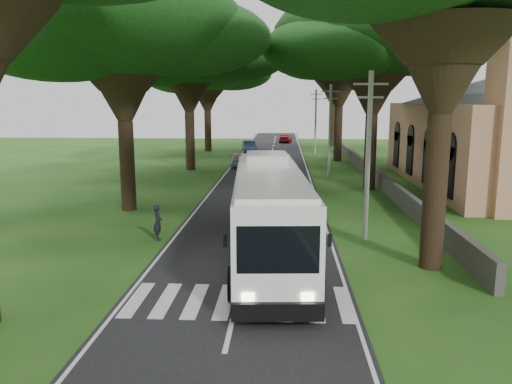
# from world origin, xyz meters

# --- Properties ---
(ground) EXTENTS (140.00, 140.00, 0.00)m
(ground) POSITION_xyz_m (0.00, 0.00, 0.00)
(ground) COLOR #1C4D16
(ground) RESTS_ON ground
(road) EXTENTS (8.00, 120.00, 0.04)m
(road) POSITION_xyz_m (0.00, 25.00, 0.01)
(road) COLOR black
(road) RESTS_ON ground
(crosswalk) EXTENTS (8.00, 3.00, 0.01)m
(crosswalk) POSITION_xyz_m (0.00, -2.00, 0.00)
(crosswalk) COLOR silver
(crosswalk) RESTS_ON ground
(property_wall) EXTENTS (0.35, 50.00, 1.20)m
(property_wall) POSITION_xyz_m (9.00, 24.00, 0.60)
(property_wall) COLOR #383533
(property_wall) RESTS_ON ground
(church) EXTENTS (14.00, 24.00, 11.60)m
(church) POSITION_xyz_m (17.86, 21.55, 4.91)
(church) COLOR tan
(church) RESTS_ON ground
(pole_near) EXTENTS (1.60, 0.24, 8.00)m
(pole_near) POSITION_xyz_m (5.50, 6.00, 4.18)
(pole_near) COLOR gray
(pole_near) RESTS_ON ground
(pole_mid) EXTENTS (1.60, 0.24, 8.00)m
(pole_mid) POSITION_xyz_m (5.50, 26.00, 4.18)
(pole_mid) COLOR gray
(pole_mid) RESTS_ON ground
(pole_far) EXTENTS (1.60, 0.24, 8.00)m
(pole_far) POSITION_xyz_m (5.50, 46.00, 4.18)
(pole_far) COLOR gray
(pole_far) RESTS_ON ground
(tree_l_mida) EXTENTS (14.54, 14.54, 14.04)m
(tree_l_mida) POSITION_xyz_m (-8.00, 12.00, 10.85)
(tree_l_mida) COLOR black
(tree_l_mida) RESTS_ON ground
(tree_l_midb) EXTENTS (15.43, 15.43, 14.54)m
(tree_l_midb) POSITION_xyz_m (-7.50, 30.00, 11.18)
(tree_l_midb) COLOR black
(tree_l_midb) RESTS_ON ground
(tree_l_far) EXTENTS (13.95, 13.95, 13.62)m
(tree_l_far) POSITION_xyz_m (-8.50, 48.00, 10.54)
(tree_l_far) COLOR black
(tree_l_far) RESTS_ON ground
(tree_r_mida) EXTENTS (14.70, 14.70, 14.45)m
(tree_r_mida) POSITION_xyz_m (8.00, 20.00, 11.23)
(tree_r_mida) COLOR black
(tree_r_mida) RESTS_ON ground
(tree_r_midb) EXTENTS (13.96, 13.96, 15.07)m
(tree_r_midb) POSITION_xyz_m (7.50, 38.00, 11.96)
(tree_r_midb) COLOR black
(tree_r_midb) RESTS_ON ground
(tree_r_far) EXTENTS (14.35, 14.35, 15.72)m
(tree_r_far) POSITION_xyz_m (8.50, 56.00, 12.53)
(tree_r_far) COLOR black
(tree_r_far) RESTS_ON ground
(coach_bus) EXTENTS (3.76, 13.27, 3.87)m
(coach_bus) POSITION_xyz_m (0.94, 2.63, 2.08)
(coach_bus) COLOR white
(coach_bus) RESTS_ON ground
(distant_car_a) EXTENTS (2.17, 4.40, 1.44)m
(distant_car_a) POSITION_xyz_m (-3.00, 32.48, 0.75)
(distant_car_a) COLOR #A1A0A4
(distant_car_a) RESTS_ON road
(distant_car_b) EXTENTS (2.25, 4.49, 1.41)m
(distant_car_b) POSITION_xyz_m (-3.00, 47.16, 0.74)
(distant_car_b) COLOR navy
(distant_car_b) RESTS_ON road
(distant_car_c) EXTENTS (2.33, 4.69, 1.31)m
(distant_car_c) POSITION_xyz_m (1.79, 62.35, 0.69)
(distant_car_c) COLOR maroon
(distant_car_c) RESTS_ON road
(pedestrian) EXTENTS (0.55, 0.71, 1.74)m
(pedestrian) POSITION_xyz_m (-4.51, 5.36, 0.87)
(pedestrian) COLOR black
(pedestrian) RESTS_ON ground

